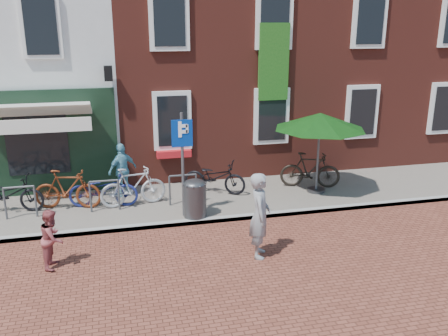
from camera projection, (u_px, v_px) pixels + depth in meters
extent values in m
plane|color=brown|center=(171.00, 227.00, 11.47)|extent=(80.00, 80.00, 0.00)
cube|color=slate|center=(200.00, 200.00, 13.07)|extent=(24.00, 3.00, 0.10)
cube|color=maroon|center=(197.00, 14.00, 16.97)|extent=(6.00, 8.00, 10.00)
cube|color=maroon|center=(351.00, 14.00, 18.31)|extent=(6.00, 8.00, 10.00)
cylinder|color=#3D3D40|center=(195.00, 200.00, 11.75)|extent=(0.56, 0.56, 0.84)
ellipsoid|color=#3D3D40|center=(195.00, 182.00, 11.60)|extent=(0.56, 0.56, 0.25)
cylinder|color=#4C4C4F|center=(183.00, 166.00, 11.55)|extent=(0.07, 0.07, 2.59)
cube|color=#033191|center=(182.00, 133.00, 11.29)|extent=(0.50, 0.04, 0.65)
cylinder|color=#4C4C4F|center=(316.00, 190.00, 13.60)|extent=(0.50, 0.50, 0.08)
cylinder|color=#4C4C4F|center=(318.00, 155.00, 13.30)|extent=(0.06, 0.06, 2.13)
cone|color=#0D390C|center=(320.00, 117.00, 12.99)|extent=(2.54, 2.54, 0.45)
imported|color=gray|center=(260.00, 215.00, 9.84)|extent=(0.61, 0.76, 1.81)
imported|color=#9F4648|center=(52.00, 238.00, 9.49)|extent=(0.55, 0.66, 1.21)
imported|color=#64AEC4|center=(123.00, 170.00, 13.08)|extent=(0.93, 0.77, 1.49)
imported|color=black|center=(8.00, 194.00, 12.03)|extent=(1.85, 0.88, 0.93)
imported|color=#612711|center=(67.00, 189.00, 12.24)|extent=(1.79, 0.87, 1.03)
imported|color=navy|center=(103.00, 189.00, 12.39)|extent=(1.85, 0.89, 0.93)
imported|color=#ABAAAD|center=(133.00, 187.00, 12.44)|extent=(1.77, 0.73, 1.03)
imported|color=black|center=(215.00, 177.00, 13.38)|extent=(1.85, 1.42, 0.93)
imported|color=black|center=(310.00, 170.00, 13.84)|extent=(1.78, 1.04, 1.03)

